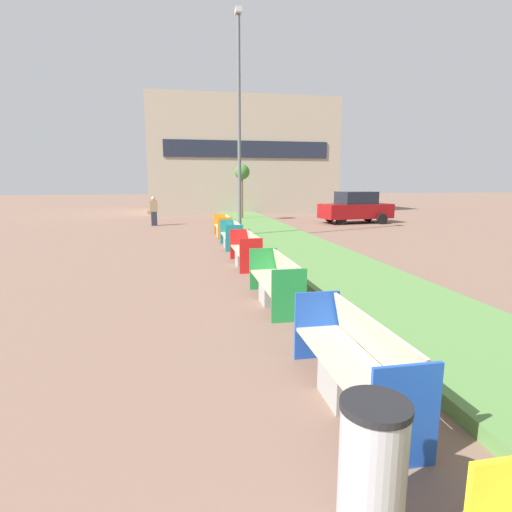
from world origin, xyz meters
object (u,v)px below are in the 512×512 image
at_px(bench_green_frame, 276,285).
at_px(bench_orange_frame, 224,228).
at_px(bench_blue_frame, 353,368).
at_px(bench_red_frame, 246,253).
at_px(sapling_tree_far, 242,173).
at_px(bench_teal_frame, 232,238).
at_px(litter_bin, 372,471).
at_px(parked_car_distant, 356,208).
at_px(pedestrian_walking, 154,211).
at_px(street_lamp_post, 239,119).

xyz_separation_m(bench_green_frame, bench_orange_frame, (-0.00, 10.24, -0.01)).
relative_size(bench_blue_frame, bench_red_frame, 1.06).
bearing_deg(sapling_tree_far, bench_teal_frame, -100.55).
distance_m(bench_green_frame, litter_bin, 5.37).
distance_m(bench_orange_frame, sapling_tree_far, 8.10).
xyz_separation_m(bench_blue_frame, bench_orange_frame, (-0.00, 13.91, -0.01)).
relative_size(bench_red_frame, litter_bin, 2.15).
distance_m(litter_bin, parked_car_distant, 22.11).
height_order(bench_red_frame, pedestrian_walking, pedestrian_walking).
relative_size(litter_bin, sapling_tree_far, 0.28).
distance_m(bench_orange_frame, litter_bin, 15.59).
bearing_deg(street_lamp_post, litter_bin, -94.73).
height_order(bench_green_frame, bench_orange_frame, same).
xyz_separation_m(bench_green_frame, bench_teal_frame, (-0.00, 7.15, -0.01)).
bearing_deg(parked_car_distant, bench_blue_frame, -122.12).
xyz_separation_m(street_lamp_post, sapling_tree_far, (1.34, 8.28, -1.94)).
relative_size(litter_bin, pedestrian_walking, 0.61).
bearing_deg(bench_green_frame, litter_bin, -96.49).
distance_m(sapling_tree_far, pedestrian_walking, 6.13).
distance_m(bench_red_frame, sapling_tree_far, 14.25).
bearing_deg(litter_bin, bench_red_frame, 86.20).
bearing_deg(bench_red_frame, bench_green_frame, -89.98).
relative_size(bench_red_frame, pedestrian_walking, 1.32).
bearing_deg(bench_teal_frame, bench_blue_frame, -89.98).
height_order(bench_blue_frame, sapling_tree_far, sapling_tree_far).
xyz_separation_m(bench_teal_frame, bench_orange_frame, (0.00, 3.10, 0.00)).
bearing_deg(bench_teal_frame, street_lamp_post, 74.59).
relative_size(bench_blue_frame, litter_bin, 2.27).
distance_m(bench_blue_frame, pedestrian_walking, 19.50).
bearing_deg(bench_blue_frame, bench_orange_frame, 90.01).
relative_size(street_lamp_post, pedestrian_walking, 5.60).
bearing_deg(bench_teal_frame, pedestrian_walking, 111.87).
bearing_deg(pedestrian_walking, bench_red_frame, -74.01).
xyz_separation_m(bench_orange_frame, pedestrian_walking, (-3.37, 5.29, 0.45)).
bearing_deg(bench_red_frame, litter_bin, -93.80).
height_order(bench_orange_frame, parked_car_distant, parked_car_distant).
height_order(bench_blue_frame, street_lamp_post, street_lamp_post).
distance_m(bench_green_frame, pedestrian_walking, 15.90).
bearing_deg(bench_teal_frame, sapling_tree_far, 79.45).
relative_size(bench_red_frame, street_lamp_post, 0.24).
height_order(bench_orange_frame, litter_bin, litter_bin).
bearing_deg(sapling_tree_far, parked_car_distant, -23.38).
xyz_separation_m(bench_red_frame, pedestrian_walking, (-3.37, 11.76, 0.45)).
bearing_deg(bench_green_frame, bench_orange_frame, 90.02).
xyz_separation_m(sapling_tree_far, pedestrian_walking, (-5.33, -2.11, -2.17)).
relative_size(bench_orange_frame, pedestrian_walking, 1.25).
height_order(bench_red_frame, sapling_tree_far, sapling_tree_far).
distance_m(bench_green_frame, bench_teal_frame, 7.15).
bearing_deg(bench_blue_frame, bench_red_frame, 90.01).
relative_size(bench_blue_frame, pedestrian_walking, 1.39).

